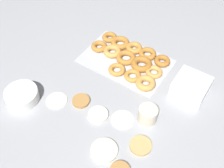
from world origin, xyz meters
TOP-DOWN VIEW (x-y plane):
  - ground_plane at (0.00, 0.00)m, footprint 3.00×3.00m
  - pancake_0 at (0.01, 0.08)m, footprint 0.09×0.09m
  - pancake_1 at (-0.23, 0.12)m, footprint 0.10×0.10m
  - pancake_2 at (0.13, 0.06)m, footprint 0.08×0.08m
  - pancake_3 at (0.23, 0.13)m, footprint 0.10×0.10m
  - pancake_4 at (-0.11, 0.22)m, footprint 0.12×0.12m
  - pancake_5 at (-0.09, 0.04)m, footprint 0.10×0.10m
  - donut_tray at (0.08, -0.30)m, footprint 0.47×0.31m
  - batter_bowl at (0.37, 0.21)m, footprint 0.16×0.16m
  - container_stack at (-0.28, -0.29)m, footprint 0.16×0.16m
  - paper_cup at (-0.18, -0.02)m, footprint 0.09×0.09m

SIDE VIEW (x-z plane):
  - ground_plane at x=0.00m, z-range 0.00..0.00m
  - pancake_3 at x=0.23m, z-range 0.00..0.01m
  - pancake_5 at x=-0.09m, z-range 0.00..0.01m
  - pancake_4 at x=-0.11m, z-range 0.00..0.01m
  - pancake_0 at x=0.01m, z-range 0.00..0.01m
  - pancake_2 at x=0.13m, z-range 0.00..0.01m
  - pancake_1 at x=-0.23m, z-range 0.00..0.01m
  - donut_tray at x=0.08m, z-range 0.00..0.04m
  - batter_bowl at x=0.37m, z-range 0.00..0.06m
  - container_stack at x=-0.28m, z-range 0.00..0.07m
  - paper_cup at x=-0.18m, z-range 0.00..0.08m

